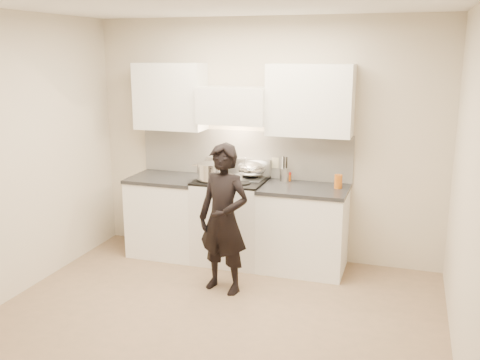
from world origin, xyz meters
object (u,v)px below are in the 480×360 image
counter_right (303,228)px  wok (252,169)px  person (224,219)px  stove (231,220)px  utensil_crock (284,174)px

counter_right → wok: bearing=167.1°
counter_right → person: bearing=-129.4°
stove → wok: size_ratio=2.41×
counter_right → utensil_crock: size_ratio=3.34×
utensil_crock → stove: bearing=-160.1°
stove → person: person is taller
utensil_crock → person: bearing=-110.7°
stove → person: size_ratio=0.65×
stove → wok: 0.62m
wok → utensil_crock: 0.37m
utensil_crock → person: (-0.37, -0.98, -0.26)m
person → utensil_crock: bearing=82.6°
person → counter_right: bearing=63.9°
wok → counter_right: bearing=-12.9°
counter_right → utensil_crock: bearing=143.0°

